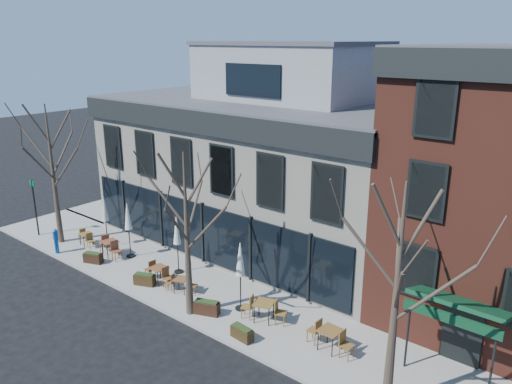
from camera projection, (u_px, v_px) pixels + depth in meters
The scene contains 23 objects.
ground at pixel (205, 266), 26.09m from camera, with size 120.00×120.00×0.00m, color black.
sidewalk_front at pixel (223, 300), 22.51m from camera, with size 33.50×4.70×0.15m, color gray.
sidewalk_side at pixel (155, 196), 37.32m from camera, with size 4.50×12.00×0.15m, color gray.
corner_building at pixel (267, 161), 28.40m from camera, with size 18.39×10.39×11.10m.
tree_corner at pixel (53, 173), 27.61m from camera, with size 3.93×3.98×7.92m.
tree_mid at pixel (187, 234), 20.26m from camera, with size 3.50×3.55×7.04m.
tree_right at pixel (396, 299), 14.74m from camera, with size 3.72×3.77×7.48m.
sign_pole at pixel (35, 204), 29.25m from camera, with size 0.50×0.10×3.40m.
call_box at pixel (56, 240), 27.07m from camera, with size 0.28×0.28×1.43m.
cafe_set_0 at pixel (86, 238), 28.23m from camera, with size 1.65×0.73×0.85m.
cafe_set_1 at pixel (110, 247), 26.81m from camera, with size 2.00×0.90×1.03m.
cafe_set_2 at pixel (159, 273), 23.83m from camera, with size 1.88×0.79×0.98m.
cafe_set_3 at pixel (181, 283), 22.98m from camera, with size 1.60×0.97×0.83m.
cafe_set_4 at pixel (264, 309), 20.59m from camera, with size 2.02×1.15×1.04m.
cafe_set_5 at pixel (330, 337), 18.66m from camera, with size 1.99×0.83×1.04m.
umbrella_0 at pixel (105, 212), 27.55m from camera, with size 0.47×0.47×2.94m.
umbrella_1 at pixel (128, 219), 26.23m from camera, with size 0.48×0.48×3.01m.
umbrella_2 at pixel (177, 234), 24.44m from camera, with size 0.47×0.47×2.94m.
umbrella_3 at pixel (240, 263), 21.00m from camera, with size 0.49×0.49×3.09m.
planter_0 at pixel (93, 258), 26.05m from camera, with size 1.08×0.74×0.56m.
planter_1 at pixel (145, 279), 23.71m from camera, with size 1.09×0.78×0.57m.
planter_2 at pixel (207, 307), 21.19m from camera, with size 1.17×0.81×0.61m.
planter_3 at pixel (242, 333), 19.41m from camera, with size 0.99×0.47×0.54m.
Camera 1 is at (17.15, -16.70, 11.39)m, focal length 35.00 mm.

